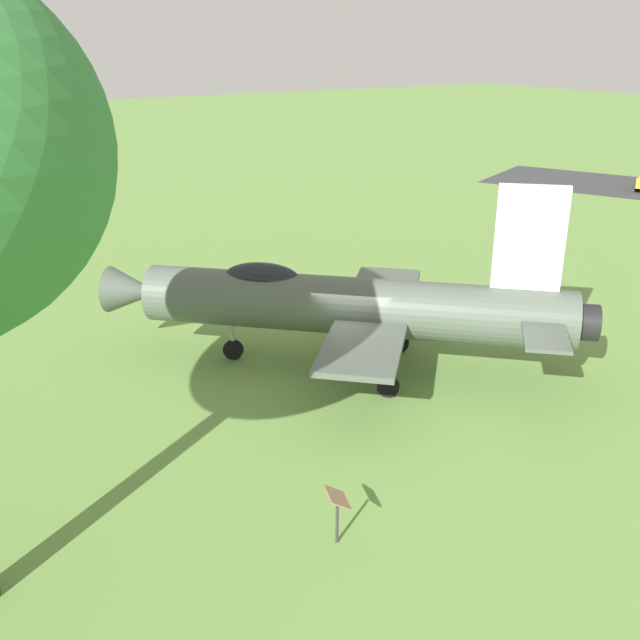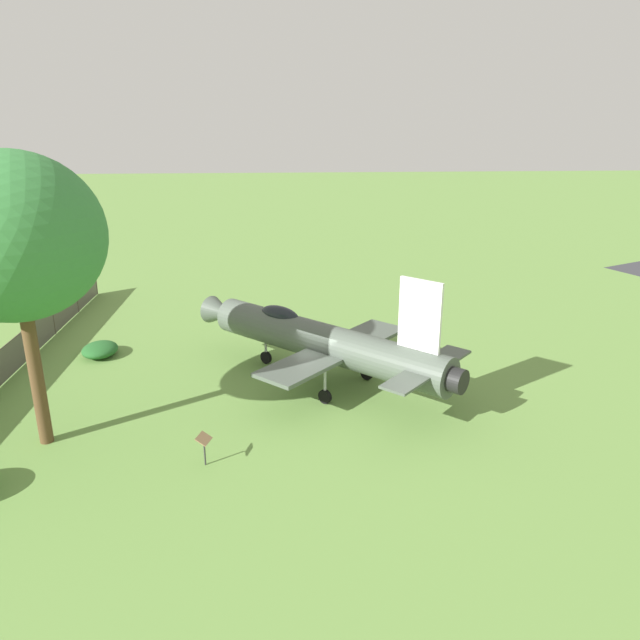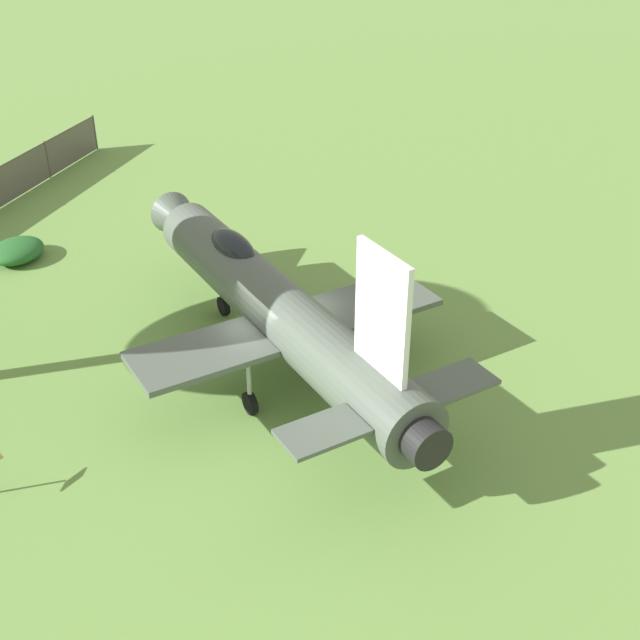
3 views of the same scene
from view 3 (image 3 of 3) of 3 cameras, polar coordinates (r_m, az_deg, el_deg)
ground_plane at (r=22.41m, az=-2.77°, el=-3.64°), size 200.00×200.00×0.00m
display_jet at (r=21.61m, az=-3.36°, el=1.23°), size 11.87×11.34×5.59m
shrub_near_fence at (r=30.04m, az=-20.41°, el=4.56°), size 1.72×2.02×0.67m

